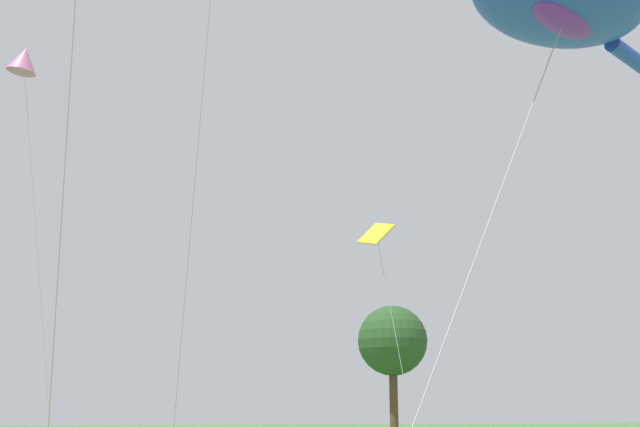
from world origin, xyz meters
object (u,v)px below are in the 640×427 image
big_show_kite (569,7)px  tree_broad_distant (392,341)px  small_kite_stunt_black (377,240)px  small_kite_tiny_distant (24,61)px

big_show_kite → tree_broad_distant: bearing=-136.7°
small_kite_stunt_black → tree_broad_distant: bearing=-118.0°
big_show_kite → tree_broad_distant: 54.68m
tree_broad_distant → small_kite_tiny_distant: bearing=-135.2°
small_kite_tiny_distant → tree_broad_distant: small_kite_tiny_distant is taller
small_kite_tiny_distant → small_kite_stunt_black: 16.84m
tree_broad_distant → big_show_kite: bearing=-113.3°
small_kite_tiny_distant → small_kite_stunt_black: (9.63, -10.89, -8.49)m
small_kite_stunt_black → tree_broad_distant: tree_broad_distant is taller
big_show_kite → tree_broad_distant: (21.58, 50.20, -2.16)m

